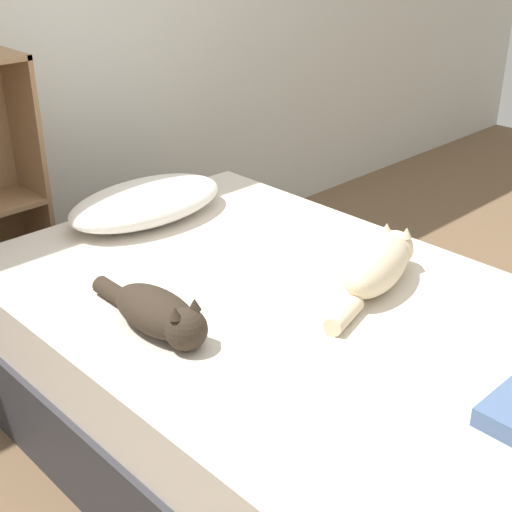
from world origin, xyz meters
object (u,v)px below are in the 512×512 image
Objects in this scene: bed at (290,376)px; cat_light at (379,264)px; cat_dark at (159,314)px; pillow at (147,202)px.

cat_light is at bearing -23.58° from bed.
cat_dark is at bearing 159.30° from bed.
bed is 3.22× the size of pillow.
bed is at bearing -94.87° from pillow.
cat_dark is (-0.46, -0.68, -0.01)m from pillow.
cat_dark is at bearing -123.76° from pillow.
pillow is 1.21× the size of cat_light.
pillow reaches higher than bed.
cat_dark reaches higher than bed.
cat_dark is (-0.66, 0.26, -0.02)m from cat_light.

